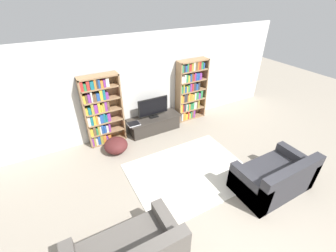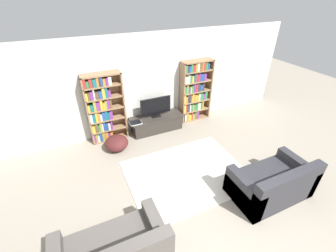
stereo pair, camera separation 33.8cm
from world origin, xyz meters
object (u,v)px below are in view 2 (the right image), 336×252
(laptop, at_px, (135,123))
(beanbag_ottoman, at_px, (117,143))
(tv_stand, at_px, (157,123))
(bookshelf_right, at_px, (194,91))
(bookshelf_left, at_px, (103,108))
(couch_right_sofa, at_px, (272,184))
(television, at_px, (156,107))

(laptop, height_order, beanbag_ottoman, laptop)
(tv_stand, bearing_deg, bookshelf_right, 6.49)
(bookshelf_left, xyz_separation_m, couch_right_sofa, (2.51, -3.26, -0.62))
(television, bearing_deg, bookshelf_left, 174.90)
(couch_right_sofa, xyz_separation_m, beanbag_ottoman, (-2.39, 2.69, -0.11))
(bookshelf_left, relative_size, bookshelf_right, 1.00)
(bookshelf_left, xyz_separation_m, beanbag_ottoman, (0.12, -0.57, -0.73))
(television, distance_m, couch_right_sofa, 3.37)
(bookshelf_right, bearing_deg, couch_right_sofa, -92.11)
(television, bearing_deg, tv_stand, -90.00)
(tv_stand, distance_m, couch_right_sofa, 3.32)
(television, xyz_separation_m, laptop, (-0.63, -0.11, -0.29))
(bookshelf_right, distance_m, television, 1.28)
(laptop, bearing_deg, bookshelf_left, 162.80)
(bookshelf_right, xyz_separation_m, laptop, (-1.89, -0.23, -0.48))
(bookshelf_left, xyz_separation_m, laptop, (0.74, -0.23, -0.48))
(bookshelf_left, bearing_deg, couch_right_sofa, -52.42)
(bookshelf_left, distance_m, tv_stand, 1.55)
(couch_right_sofa, bearing_deg, laptop, 120.24)
(tv_stand, height_order, television, television)
(television, height_order, beanbag_ottoman, television)
(beanbag_ottoman, bearing_deg, bookshelf_right, 12.82)
(television, distance_m, beanbag_ottoman, 1.44)
(bookshelf_right, distance_m, laptop, 1.96)
(beanbag_ottoman, bearing_deg, bookshelf_left, 102.03)
(television, relative_size, laptop, 2.75)
(bookshelf_left, bearing_deg, bookshelf_right, -0.06)
(couch_right_sofa, bearing_deg, tv_stand, 110.03)
(bookshelf_right, relative_size, couch_right_sofa, 1.20)
(bookshelf_right, distance_m, tv_stand, 1.45)
(couch_right_sofa, height_order, beanbag_ottoman, couch_right_sofa)
(bookshelf_right, height_order, couch_right_sofa, bookshelf_right)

